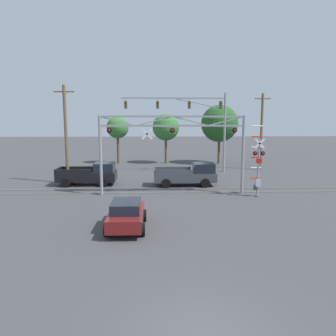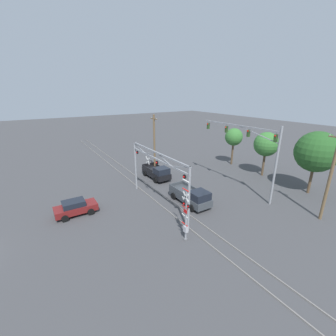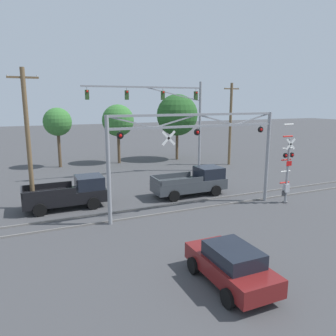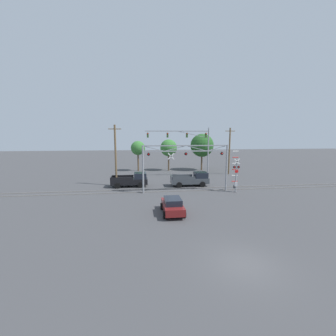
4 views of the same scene
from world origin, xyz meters
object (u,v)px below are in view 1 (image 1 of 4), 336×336
at_px(utility_pole_left, 66,133).
at_px(utility_pole_right, 261,131).
at_px(background_tree_beyond_span, 219,124).
at_px(pickup_truck_following, 90,174).
at_px(background_tree_far_left_verge, 118,128).
at_px(sedan_waiting, 126,214).
at_px(crossing_gantry, 172,139).
at_px(pickup_truck_lead, 189,175).
at_px(crossing_signal_mast, 258,169).
at_px(traffic_signal_span, 199,117).
at_px(background_tree_far_right_verge, 166,127).

relative_size(utility_pole_left, utility_pole_right, 1.01).
bearing_deg(background_tree_beyond_span, pickup_truck_following, -136.32).
bearing_deg(background_tree_far_left_verge, sedan_waiting, -82.62).
bearing_deg(crossing_gantry, background_tree_far_left_verge, 108.89).
xyz_separation_m(pickup_truck_lead, background_tree_far_left_verge, (-7.87, 14.83, 3.74)).
distance_m(sedan_waiting, background_tree_beyond_span, 27.56).
xyz_separation_m(crossing_signal_mast, traffic_signal_span, (-2.93, 11.76, 3.89)).
bearing_deg(background_tree_beyond_span, background_tree_far_left_verge, 176.60).
distance_m(pickup_truck_following, background_tree_far_left_verge, 14.75).
bearing_deg(crossing_gantry, traffic_signal_span, 72.09).
height_order(pickup_truck_following, background_tree_beyond_span, background_tree_beyond_span).
bearing_deg(crossing_gantry, background_tree_beyond_span, 68.11).
xyz_separation_m(background_tree_beyond_span, background_tree_far_right_verge, (-6.93, 0.52, -0.50)).
distance_m(crossing_gantry, crossing_signal_mast, 6.83).
bearing_deg(crossing_signal_mast, background_tree_beyond_span, 88.17).
distance_m(crossing_signal_mast, background_tree_beyond_span, 18.65).
bearing_deg(background_tree_far_left_verge, background_tree_beyond_span, -3.40).
height_order(pickup_truck_following, sedan_waiting, pickup_truck_following).
xyz_separation_m(pickup_truck_following, background_tree_far_right_verge, (7.16, 13.97, 3.77)).
distance_m(utility_pole_left, background_tree_far_right_verge, 16.13).
bearing_deg(background_tree_far_left_verge, pickup_truck_following, -93.44).
bearing_deg(utility_pole_left, background_tree_far_left_verge, 77.01).
bearing_deg(utility_pole_right, crossing_signal_mast, -108.59).
height_order(crossing_signal_mast, background_tree_beyond_span, background_tree_beyond_span).
height_order(pickup_truck_following, background_tree_far_left_verge, background_tree_far_left_verge).
bearing_deg(crossing_gantry, crossing_signal_mast, -8.56).
distance_m(crossing_gantry, pickup_truck_lead, 5.02).
distance_m(pickup_truck_following, sedan_waiting, 12.64).
relative_size(crossing_gantry, pickup_truck_following, 2.16).
xyz_separation_m(utility_pole_right, background_tree_beyond_span, (-3.85, 5.20, 0.73)).
relative_size(background_tree_far_left_verge, background_tree_far_right_verge, 0.95).
bearing_deg(crossing_signal_mast, background_tree_far_left_verge, 123.41).
xyz_separation_m(crossing_gantry, pickup_truck_following, (-7.09, 3.97, -3.34)).
relative_size(pickup_truck_lead, utility_pole_left, 0.62).
bearing_deg(pickup_truck_lead, pickup_truck_following, 176.15).
bearing_deg(background_tree_far_left_verge, utility_pole_left, -102.99).
bearing_deg(background_tree_far_right_verge, utility_pole_right, -27.93).
bearing_deg(pickup_truck_following, utility_pole_right, 24.72).
height_order(crossing_signal_mast, sedan_waiting, crossing_signal_mast).
distance_m(traffic_signal_span, utility_pole_right, 7.66).
relative_size(sedan_waiting, utility_pole_right, 0.47).
relative_size(traffic_signal_span, background_tree_beyond_span, 1.49).
bearing_deg(utility_pole_right, background_tree_far_right_verge, 152.07).
relative_size(crossing_signal_mast, pickup_truck_lead, 0.99).
height_order(traffic_signal_span, utility_pole_left, utility_pole_left).
distance_m(traffic_signal_span, sedan_waiting, 20.46).
relative_size(traffic_signal_span, utility_pole_left, 1.29).
relative_size(traffic_signal_span, sedan_waiting, 2.80).
bearing_deg(utility_pole_left, sedan_waiting, -63.12).
distance_m(background_tree_far_left_verge, background_tree_far_right_verge, 6.31).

